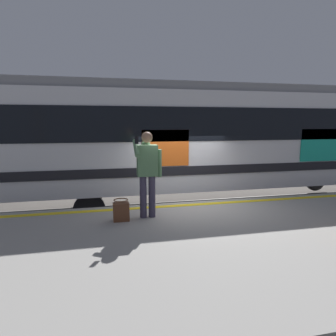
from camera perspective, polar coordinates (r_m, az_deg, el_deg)
name	(u,v)px	position (r m, az deg, el deg)	size (l,w,h in m)	color
ground_plane	(188,238)	(7.76, 3.80, -13.03)	(24.62, 24.62, 0.00)	#4C4742
platform	(229,263)	(5.52, 11.37, -17.20)	(13.57, 4.78, 0.93)	gray
safety_line	(192,205)	(7.19, 4.57, -6.92)	(13.30, 0.16, 0.01)	yellow
track_rail_near	(174,217)	(9.09, 1.05, -9.22)	(17.64, 0.08, 0.16)	slate
track_rail_far	(163,204)	(10.43, -0.88, -6.87)	(17.64, 0.08, 0.16)	slate
train_carriage	(227,136)	(9.98, 11.06, 5.98)	(13.37, 2.78, 3.79)	silver
passenger	(147,167)	(6.07, -3.92, 0.11)	(0.57, 0.55, 1.74)	#383347
handbag	(121,211)	(6.08, -8.84, -8.02)	(0.31, 0.28, 0.43)	#59331E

